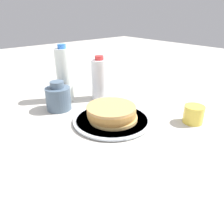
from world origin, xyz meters
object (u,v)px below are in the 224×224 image
object	(u,v)px
juice_glass	(194,114)
cream_jug	(58,98)
plate	(112,120)
water_bottle_near	(64,75)
pancake_stack	(112,113)
water_bottle_mid	(100,79)

from	to	relation	value
juice_glass	cream_jug	distance (m)	0.54
plate	water_bottle_near	xyz separation A→B (m)	(0.02, -0.31, 0.11)
plate	water_bottle_near	size ratio (longest dim) A/B	1.16
plate	pancake_stack	size ratio (longest dim) A/B	1.54
pancake_stack	juice_glass	distance (m)	0.30
juice_glass	cream_jug	size ratio (longest dim) A/B	0.60
juice_glass	water_bottle_mid	size ratio (longest dim) A/B	0.37
plate	water_bottle_mid	xyz separation A→B (m)	(-0.11, -0.22, 0.09)
plate	cream_jug	xyz separation A→B (m)	(0.09, -0.23, 0.05)
water_bottle_near	plate	bearing A→B (deg)	92.86
cream_jug	water_bottle_near	bearing A→B (deg)	-136.39
pancake_stack	cream_jug	bearing A→B (deg)	-69.07
pancake_stack	juice_glass	bearing A→B (deg)	138.75
cream_jug	water_bottle_mid	distance (m)	0.21
plate	juice_glass	bearing A→B (deg)	137.95
pancake_stack	water_bottle_mid	xyz separation A→B (m)	(-0.12, -0.22, 0.05)
plate	cream_jug	world-z (taller)	cream_jug
juice_glass	water_bottle_mid	xyz separation A→B (m)	(0.11, -0.42, 0.06)
plate	juice_glass	world-z (taller)	juice_glass
plate	water_bottle_mid	distance (m)	0.26
pancake_stack	water_bottle_mid	size ratio (longest dim) A/B	0.94
pancake_stack	water_bottle_near	world-z (taller)	water_bottle_near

